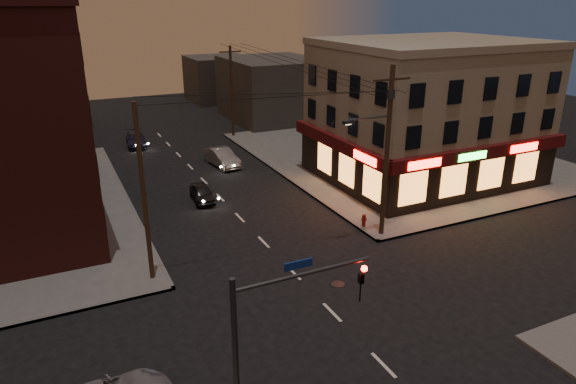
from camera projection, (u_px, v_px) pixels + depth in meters
ground at (332, 312)px, 23.48m from camera, size 120.00×120.00×0.00m
sidewalk_ne at (398, 155)px, 46.75m from camera, size 24.00×28.00×0.15m
pizza_building at (426, 111)px, 39.35m from camera, size 15.85×12.85×10.50m
bg_building_ne_a at (273, 89)px, 59.94m from camera, size 10.00×12.00×7.00m
bg_building_nw at (15, 97)px, 52.23m from camera, size 9.00×10.00×8.00m
bg_building_ne_b at (219, 79)px, 71.11m from camera, size 8.00×8.00×6.00m
utility_pole_main at (386, 144)px, 29.03m from camera, size 4.20×0.44×10.00m
utility_pole_far at (232, 92)px, 51.56m from camera, size 0.26×0.26×9.00m
utility_pole_west at (144, 195)px, 24.57m from camera, size 0.24×0.24×9.00m
traffic_signal at (268, 338)px, 15.03m from camera, size 4.49×0.32×6.47m
sedan_near at (202, 193)px, 36.18m from camera, size 1.65×3.54×1.17m
sedan_mid at (222, 157)px, 43.78m from camera, size 2.12×4.67×1.49m
sedan_far at (136, 140)px, 49.64m from camera, size 2.20×4.49×1.26m
fire_hydrant at (364, 220)px, 31.85m from camera, size 0.36×0.36×0.81m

